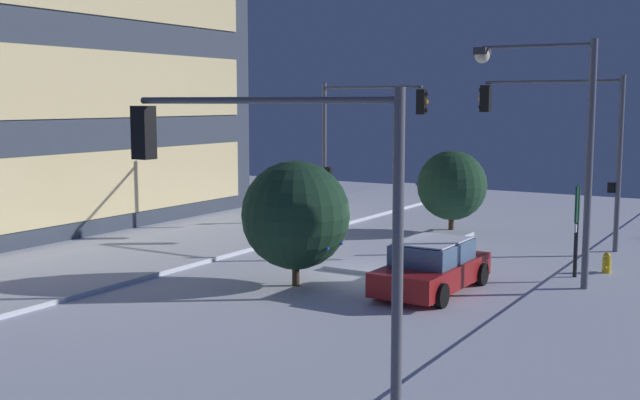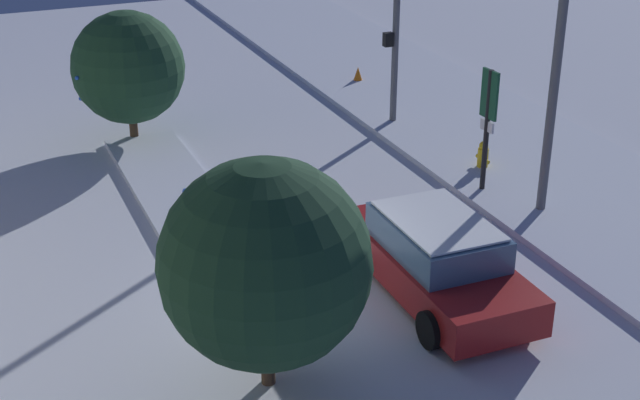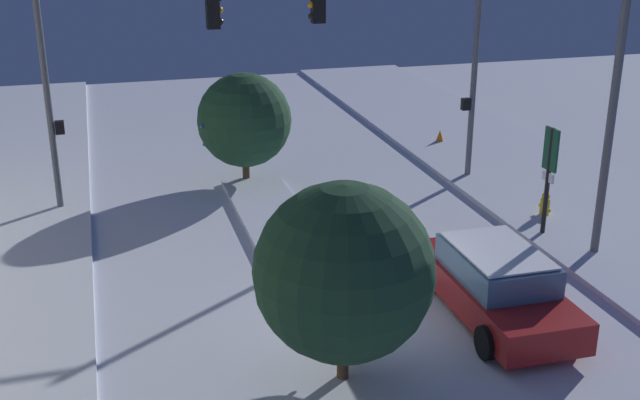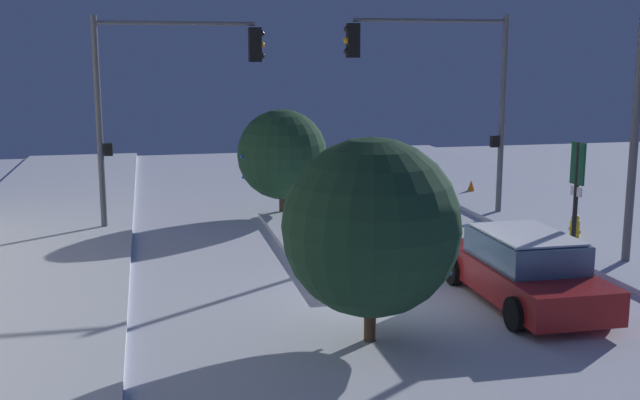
% 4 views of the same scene
% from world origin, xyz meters
% --- Properties ---
extents(ground, '(52.00, 52.00, 0.00)m').
position_xyz_m(ground, '(0.00, 0.00, 0.00)').
color(ground, silver).
extents(median_strip, '(9.00, 1.80, 0.14)m').
position_xyz_m(median_strip, '(5.15, 0.53, 0.07)').
color(median_strip, silver).
rests_on(median_strip, ground).
extents(car_near, '(4.71, 2.10, 1.49)m').
position_xyz_m(car_near, '(-0.19, -2.71, 0.71)').
color(car_near, maroon).
rests_on(car_near, ground).
extents(traffic_light_corner_far_right, '(0.32, 4.92, 6.18)m').
position_xyz_m(traffic_light_corner_far_right, '(8.64, 4.27, 4.27)').
color(traffic_light_corner_far_right, '#565960').
rests_on(traffic_light_corner_far_right, ground).
extents(traffic_light_corner_near_right, '(0.32, 5.26, 6.31)m').
position_xyz_m(traffic_light_corner_near_right, '(8.11, -4.14, 4.37)').
color(traffic_light_corner_near_right, '#565960').
rests_on(traffic_light_corner_near_right, ground).
extents(street_lamp_arched, '(0.56, 3.44, 7.10)m').
position_xyz_m(street_lamp_arched, '(1.77, -5.49, 4.71)').
color(street_lamp_arched, '#565960').
rests_on(street_lamp_arched, ground).
extents(fire_hydrant, '(0.48, 0.26, 0.78)m').
position_xyz_m(fire_hydrant, '(4.32, -6.59, 0.38)').
color(fire_hydrant, gold).
rests_on(fire_hydrant, ground).
extents(parking_info_sign, '(0.55, 0.12, 2.91)m').
position_xyz_m(parking_info_sign, '(3.22, -5.89, 1.86)').
color(parking_info_sign, black).
rests_on(parking_info_sign, ground).
extents(decorated_tree_median, '(2.86, 2.86, 3.41)m').
position_xyz_m(decorated_tree_median, '(9.66, 0.64, 1.98)').
color(decorated_tree_median, '#473323').
rests_on(decorated_tree_median, ground).
extents(decorated_tree_left_of_median, '(3.19, 3.19, 3.71)m').
position_xyz_m(decorated_tree_left_of_median, '(-1.58, 1.03, 2.11)').
color(decorated_tree_left_of_median, '#473323').
rests_on(decorated_tree_left_of_median, ground).
extents(construction_cone, '(0.36, 0.36, 0.55)m').
position_xyz_m(construction_cone, '(11.81, -6.82, 0.28)').
color(construction_cone, orange).
rests_on(construction_cone, ground).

